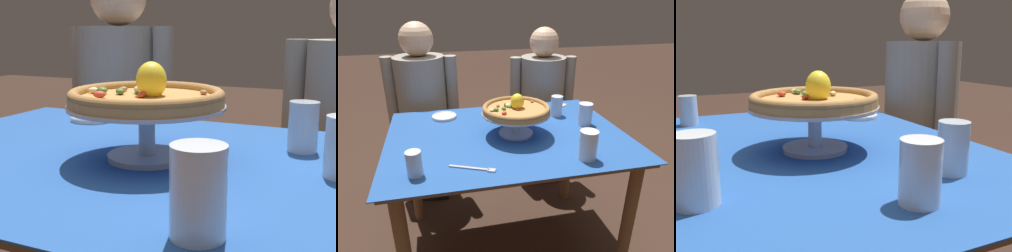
{
  "view_description": "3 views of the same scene",
  "coord_description": "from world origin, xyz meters",
  "views": [
    {
      "loc": [
        0.49,
        -0.88,
        1.02
      ],
      "look_at": [
        0.06,
        0.07,
        0.8
      ],
      "focal_mm": 48.77,
      "sensor_mm": 36.0,
      "label": 1
    },
    {
      "loc": [
        -0.33,
        -1.4,
        1.4
      ],
      "look_at": [
        0.0,
        0.05,
        0.77
      ],
      "focal_mm": 32.74,
      "sensor_mm": 36.0,
      "label": 2
    },
    {
      "loc": [
        0.96,
        -0.35,
        1.02
      ],
      "look_at": [
        0.09,
        0.05,
        0.81
      ],
      "focal_mm": 39.92,
      "sensor_mm": 36.0,
      "label": 3
    }
  ],
  "objects": [
    {
      "name": "pizza_stand",
      "position": [
        0.04,
        -0.01,
        0.82
      ],
      "size": [
        0.35,
        0.35,
        0.12
      ],
      "color": "#B7B7C1",
      "rests_on": "dining_table"
    },
    {
      "name": "water_glass_front_right",
      "position": [
        0.28,
        -0.32,
        0.8
      ],
      "size": [
        0.08,
        0.08,
        0.13
      ],
      "color": "white",
      "rests_on": "dining_table"
    },
    {
      "name": "side_plate",
      "position": [
        -0.31,
        0.31,
        0.75
      ],
      "size": [
        0.14,
        0.14,
        0.02
      ],
      "color": "silver",
      "rests_on": "dining_table"
    },
    {
      "name": "water_glass_back_right",
      "position": [
        0.35,
        0.2,
        0.79
      ],
      "size": [
        0.07,
        0.07,
        0.12
      ],
      "color": "silver",
      "rests_on": "dining_table"
    },
    {
      "name": "pizza",
      "position": [
        0.04,
        -0.01,
        0.88
      ],
      "size": [
        0.34,
        0.34,
        0.09
      ],
      "color": "#BC8447",
      "rests_on": "pizza_stand"
    },
    {
      "name": "dining_table",
      "position": [
        0.0,
        0.0,
        0.63
      ],
      "size": [
        1.21,
        0.89,
        0.74
      ],
      "color": "brown",
      "rests_on": "ground"
    },
    {
      "name": "diner_left",
      "position": [
        -0.44,
        0.7,
        0.61
      ],
      "size": [
        0.49,
        0.38,
        1.25
      ],
      "color": "black",
      "rests_on": "ground"
    }
  ]
}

